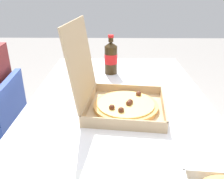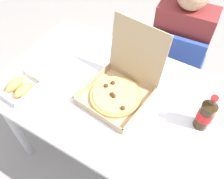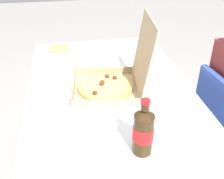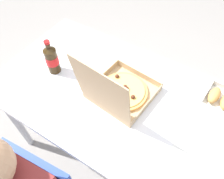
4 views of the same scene
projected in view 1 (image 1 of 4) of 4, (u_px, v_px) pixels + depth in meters
dining_table at (119, 121)px, 1.04m from camera, size 1.39×0.81×0.76m
pizza_box_open at (118, 98)px, 0.96m from camera, size 0.35×0.40×0.36m
cola_bottle at (111, 58)px, 1.33m from camera, size 0.07×0.07×0.22m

